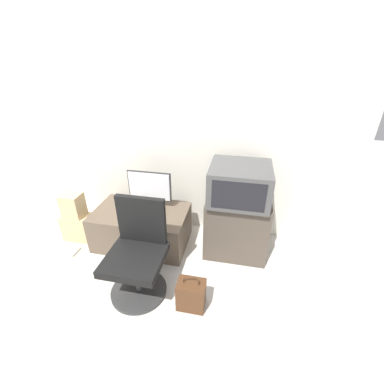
{
  "coord_description": "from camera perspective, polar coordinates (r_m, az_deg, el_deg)",
  "views": [
    {
      "loc": [
        0.98,
        -1.41,
        1.97
      ],
      "look_at": [
        0.48,
        0.96,
        0.68
      ],
      "focal_mm": 24.0,
      "sensor_mm": 36.0,
      "label": 1
    }
  ],
  "objects": [
    {
      "name": "ground_plane",
      "position": [
        2.62,
        -16.03,
        -22.32
      ],
      "size": [
        12.0,
        12.0,
        0.0
      ],
      "primitive_type": "plane",
      "color": "beige"
    },
    {
      "name": "wall_back",
      "position": [
        2.98,
        -7.94,
        14.83
      ],
      "size": [
        4.4,
        0.05,
        2.6
      ],
      "color": "silver",
      "rests_on": "ground_plane"
    },
    {
      "name": "desk",
      "position": [
        3.06,
        -11.07,
        -7.64
      ],
      "size": [
        1.05,
        0.63,
        0.43
      ],
      "color": "brown",
      "rests_on": "ground_plane"
    },
    {
      "name": "side_stand",
      "position": [
        2.86,
        9.84,
        -7.26
      ],
      "size": [
        0.66,
        0.5,
        0.67
      ],
      "color": "#4C4238",
      "rests_on": "ground_plane"
    },
    {
      "name": "main_monitor",
      "position": [
        2.92,
        -9.39,
        0.65
      ],
      "size": [
        0.5,
        0.2,
        0.43
      ],
      "color": "#2D2D2D",
      "rests_on": "desk"
    },
    {
      "name": "keyboard",
      "position": [
        2.82,
        -11.07,
        -5.63
      ],
      "size": [
        0.32,
        0.11,
        0.01
      ],
      "color": "#2D2D2D",
      "rests_on": "desk"
    },
    {
      "name": "mouse",
      "position": [
        2.76,
        -6.57,
        -5.72
      ],
      "size": [
        0.06,
        0.04,
        0.03
      ],
      "color": "silver",
      "rests_on": "desk"
    },
    {
      "name": "crt_tv",
      "position": [
        2.58,
        10.55,
        1.9
      ],
      "size": [
        0.6,
        0.56,
        0.36
      ],
      "color": "#474747",
      "rests_on": "side_stand"
    },
    {
      "name": "office_chair",
      "position": [
        2.42,
        -11.96,
        -13.65
      ],
      "size": [
        0.52,
        0.52,
        0.9
      ],
      "color": "#333333",
      "rests_on": "ground_plane"
    },
    {
      "name": "cardboard_box_lower",
      "position": [
        3.38,
        -23.94,
        -7.08
      ],
      "size": [
        0.34,
        0.21,
        0.32
      ],
      "color": "#D1B27F",
      "rests_on": "ground_plane"
    },
    {
      "name": "cardboard_box_upper",
      "position": [
        3.23,
        -24.96,
        -2.69
      ],
      "size": [
        0.22,
        0.19,
        0.28
      ],
      "color": "#D1B27F",
      "rests_on": "cardboard_box_lower"
    },
    {
      "name": "handbag",
      "position": [
        2.39,
        -0.18,
        -21.8
      ],
      "size": [
        0.24,
        0.17,
        0.36
      ],
      "color": "#4C2D19",
      "rests_on": "ground_plane"
    },
    {
      "name": "book",
      "position": [
        3.29,
        -25.75,
        -11.76
      ],
      "size": [
        0.21,
        0.15,
        0.02
      ],
      "color": "beige",
      "rests_on": "ground_plane"
    }
  ]
}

